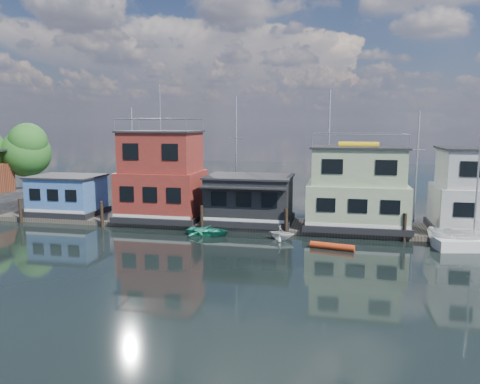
% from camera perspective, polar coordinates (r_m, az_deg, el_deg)
% --- Properties ---
extents(ground, '(160.00, 160.00, 0.00)m').
position_cam_1_polar(ground, '(29.49, -2.28, -9.24)').
color(ground, black).
rests_on(ground, ground).
extents(dock, '(48.00, 5.00, 0.40)m').
position_cam_1_polar(dock, '(40.79, 1.85, -3.95)').
color(dock, '#595147').
rests_on(dock, ground).
extents(houseboat_blue, '(6.40, 4.90, 3.66)m').
position_cam_1_polar(houseboat_blue, '(46.96, -20.31, -0.34)').
color(houseboat_blue, black).
rests_on(houseboat_blue, dock).
extents(houseboat_red, '(7.40, 5.90, 11.86)m').
position_cam_1_polar(houseboat_red, '(42.43, -9.51, 1.77)').
color(houseboat_red, black).
rests_on(houseboat_red, dock).
extents(houseboat_dark, '(7.40, 6.10, 4.06)m').
position_cam_1_polar(houseboat_dark, '(40.44, 1.16, -0.86)').
color(houseboat_dark, black).
rests_on(houseboat_dark, dock).
extents(houseboat_green, '(8.40, 5.90, 7.03)m').
position_cam_1_polar(houseboat_green, '(39.64, 14.06, 0.35)').
color(houseboat_green, black).
rests_on(houseboat_green, dock).
extents(pilings, '(42.28, 0.28, 2.20)m').
position_cam_1_polar(pilings, '(37.97, 0.62, -3.49)').
color(pilings, '#2D2116').
rests_on(pilings, ground).
extents(background_masts, '(36.40, 0.16, 12.00)m').
position_cam_1_polar(background_masts, '(45.41, 9.15, 4.04)').
color(background_masts, silver).
rests_on(background_masts, ground).
extents(red_kayak, '(3.19, 1.10, 0.46)m').
position_cam_1_polar(red_kayak, '(34.20, 11.16, -6.50)').
color(red_kayak, red).
rests_on(red_kayak, ground).
extents(dinghy_white, '(2.37, 2.15, 1.09)m').
position_cam_1_polar(dinghy_white, '(36.34, 5.04, -4.97)').
color(dinghy_white, silver).
rests_on(dinghy_white, ground).
extents(dinghy_teal, '(3.72, 2.82, 0.73)m').
position_cam_1_polar(dinghy_teal, '(37.70, -3.90, -4.75)').
color(dinghy_teal, teal).
rests_on(dinghy_teal, ground).
extents(day_sailer, '(5.40, 2.68, 8.15)m').
position_cam_1_polar(day_sailer, '(37.20, 26.52, -5.66)').
color(day_sailer, silver).
rests_on(day_sailer, ground).
extents(motorboat, '(4.26, 2.00, 1.59)m').
position_cam_1_polar(motorboat, '(37.15, 24.97, -5.05)').
color(motorboat, white).
rests_on(motorboat, ground).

